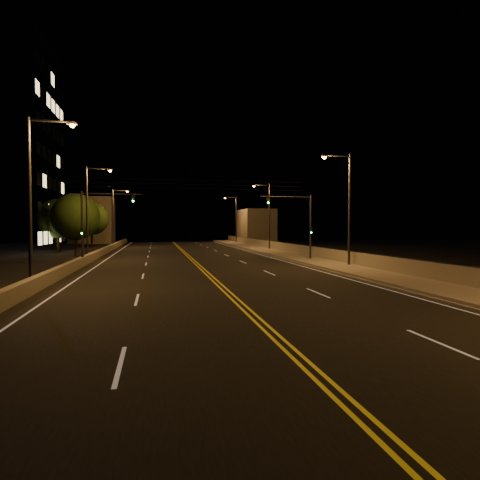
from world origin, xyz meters
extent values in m
plane|color=black|center=(0.00, 0.00, 0.00)|extent=(160.00, 160.00, 0.00)
cube|color=black|center=(0.00, 20.00, 0.01)|extent=(18.00, 120.00, 0.02)
cube|color=gray|center=(10.80, 20.00, 0.15)|extent=(3.60, 120.00, 0.30)
cube|color=gray|center=(8.93, 20.00, 0.07)|extent=(0.14, 120.00, 0.15)
cube|color=gray|center=(12.45, 20.00, 0.80)|extent=(0.30, 120.00, 1.00)
cube|color=gray|center=(-9.86, 20.00, 0.39)|extent=(0.45, 120.00, 0.78)
cube|color=gray|center=(16.50, 70.87, 3.42)|extent=(6.00, 10.00, 6.83)
cube|color=gray|center=(-16.00, 75.72, 4.57)|extent=(8.00, 8.00, 9.15)
cylinder|color=black|center=(12.45, 20.00, 1.33)|extent=(0.06, 120.00, 0.06)
cube|color=silver|center=(-8.60, 20.00, 0.02)|extent=(0.12, 116.00, 0.00)
cube|color=silver|center=(8.60, 20.00, 0.02)|extent=(0.12, 116.00, 0.00)
cube|color=gold|center=(-0.15, 20.00, 0.02)|extent=(0.12, 116.00, 0.00)
cube|color=gold|center=(0.15, 20.00, 0.02)|extent=(0.12, 116.00, 0.00)
cube|color=silver|center=(-4.50, 1.50, 0.02)|extent=(0.12, 3.00, 0.00)
cube|color=silver|center=(-4.50, 10.50, 0.02)|extent=(0.12, 3.00, 0.00)
cube|color=silver|center=(-4.50, 19.50, 0.02)|extent=(0.12, 3.00, 0.00)
cube|color=silver|center=(-4.50, 28.50, 0.02)|extent=(0.12, 3.00, 0.00)
cube|color=silver|center=(-4.50, 37.50, 0.02)|extent=(0.12, 3.00, 0.00)
cube|color=silver|center=(-4.50, 46.50, 0.02)|extent=(0.12, 3.00, 0.00)
cube|color=silver|center=(-4.50, 55.50, 0.02)|extent=(0.12, 3.00, 0.00)
cube|color=silver|center=(-4.50, 64.50, 0.02)|extent=(0.12, 3.00, 0.00)
cube|color=silver|center=(-4.50, 73.50, 0.02)|extent=(0.12, 3.00, 0.00)
cube|color=silver|center=(4.50, 1.50, 0.02)|extent=(0.12, 3.00, 0.00)
cube|color=silver|center=(4.50, 10.50, 0.02)|extent=(0.12, 3.00, 0.00)
cube|color=silver|center=(4.50, 19.50, 0.02)|extent=(0.12, 3.00, 0.00)
cube|color=silver|center=(4.50, 28.50, 0.02)|extent=(0.12, 3.00, 0.00)
cube|color=silver|center=(4.50, 37.50, 0.02)|extent=(0.12, 3.00, 0.00)
cube|color=silver|center=(4.50, 46.50, 0.02)|extent=(0.12, 3.00, 0.00)
cube|color=silver|center=(4.50, 55.50, 0.02)|extent=(0.12, 3.00, 0.00)
cube|color=silver|center=(4.50, 64.50, 0.02)|extent=(0.12, 3.00, 0.00)
cube|color=silver|center=(4.50, 73.50, 0.02)|extent=(0.12, 3.00, 0.00)
cylinder|color=#2D2D33|center=(11.80, 21.39, 4.62)|extent=(0.20, 0.20, 9.24)
cylinder|color=#2D2D33|center=(10.70, 21.39, 9.09)|extent=(2.20, 0.12, 0.12)
cube|color=#2D2D33|center=(9.60, 21.39, 9.02)|extent=(0.50, 0.25, 0.14)
sphere|color=#FF9E2D|center=(9.60, 21.39, 8.92)|extent=(0.28, 0.28, 0.28)
cylinder|color=#2D2D33|center=(11.80, 44.78, 4.62)|extent=(0.20, 0.20, 9.24)
cylinder|color=#2D2D33|center=(10.70, 44.78, 9.09)|extent=(2.20, 0.12, 0.12)
cube|color=#2D2D33|center=(9.60, 44.78, 9.02)|extent=(0.50, 0.25, 0.14)
sphere|color=#FF9E2D|center=(9.60, 44.78, 8.92)|extent=(0.28, 0.28, 0.28)
cylinder|color=#2D2D33|center=(11.80, 68.23, 4.62)|extent=(0.20, 0.20, 9.24)
cylinder|color=#2D2D33|center=(10.70, 68.23, 9.09)|extent=(2.20, 0.12, 0.12)
cube|color=#2D2D33|center=(9.60, 68.23, 9.02)|extent=(0.50, 0.25, 0.14)
sphere|color=#FF9E2D|center=(9.60, 68.23, 8.92)|extent=(0.28, 0.28, 0.28)
cylinder|color=#2D2D33|center=(-10.20, 14.63, 4.62)|extent=(0.20, 0.20, 9.24)
cylinder|color=#2D2D33|center=(-9.10, 14.63, 9.09)|extent=(2.20, 0.12, 0.12)
cube|color=#2D2D33|center=(-8.00, 14.63, 9.02)|extent=(0.50, 0.25, 0.14)
sphere|color=#FF9E2D|center=(-8.00, 14.63, 8.92)|extent=(0.28, 0.28, 0.28)
cylinder|color=#2D2D33|center=(-10.20, 32.89, 4.62)|extent=(0.20, 0.20, 9.24)
cylinder|color=#2D2D33|center=(-9.10, 32.89, 9.09)|extent=(2.20, 0.12, 0.12)
cube|color=#2D2D33|center=(-8.00, 32.89, 9.02)|extent=(0.50, 0.25, 0.14)
sphere|color=#FF9E2D|center=(-8.00, 32.89, 8.92)|extent=(0.28, 0.28, 0.28)
cylinder|color=#2D2D33|center=(-10.20, 57.29, 4.62)|extent=(0.20, 0.20, 9.24)
cylinder|color=#2D2D33|center=(-9.10, 57.29, 9.09)|extent=(2.20, 0.12, 0.12)
cube|color=#2D2D33|center=(-8.00, 57.29, 9.02)|extent=(0.50, 0.25, 0.14)
sphere|color=#FF9E2D|center=(-8.00, 57.29, 8.92)|extent=(0.28, 0.28, 0.28)
cylinder|color=#2D2D33|center=(11.00, 27.75, 3.22)|extent=(0.18, 0.18, 6.44)
cylinder|color=#2D2D33|center=(8.50, 27.75, 6.24)|extent=(5.00, 0.10, 0.10)
cube|color=black|center=(6.75, 27.75, 5.89)|extent=(0.28, 0.18, 0.80)
sphere|color=#19FF4C|center=(6.75, 27.64, 5.64)|extent=(0.14, 0.14, 0.14)
cube|color=black|center=(11.00, 27.60, 3.00)|extent=(0.22, 0.14, 0.55)
cylinder|color=#2D2D33|center=(-9.80, 27.75, 3.22)|extent=(0.18, 0.18, 6.44)
cylinder|color=#2D2D33|center=(-7.30, 27.75, 6.24)|extent=(5.00, 0.10, 0.10)
cube|color=black|center=(-5.55, 27.75, 5.89)|extent=(0.28, 0.18, 0.80)
sphere|color=#19FF4C|center=(-5.55, 27.64, 5.64)|extent=(0.14, 0.14, 0.14)
cube|color=black|center=(-9.80, 27.60, 3.00)|extent=(0.22, 0.14, 0.55)
cylinder|color=black|center=(0.00, 29.50, 7.00)|extent=(22.00, 0.03, 0.03)
cylinder|color=black|center=(0.00, 29.50, 7.40)|extent=(22.00, 0.03, 0.03)
cylinder|color=black|center=(0.00, 29.50, 7.80)|extent=(22.00, 0.03, 0.03)
cylinder|color=black|center=(-12.41, 39.13, 1.25)|extent=(0.36, 0.36, 2.49)
sphere|color=black|center=(-12.41, 39.13, 4.50)|extent=(5.26, 5.26, 5.26)
cylinder|color=black|center=(-16.15, 47.56, 1.23)|extent=(0.36, 0.36, 2.45)
sphere|color=black|center=(-16.15, 47.56, 4.43)|extent=(5.18, 5.18, 5.18)
cylinder|color=black|center=(-14.53, 55.99, 1.23)|extent=(0.36, 0.36, 2.45)
sphere|color=black|center=(-14.53, 55.99, 4.43)|extent=(5.18, 5.18, 5.18)
cylinder|color=black|center=(-14.05, 61.53, 1.30)|extent=(0.36, 0.36, 2.60)
sphere|color=black|center=(-14.05, 61.53, 4.70)|extent=(5.49, 5.49, 5.49)
camera|label=1|loc=(-3.61, -8.67, 3.45)|focal=30.00mm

